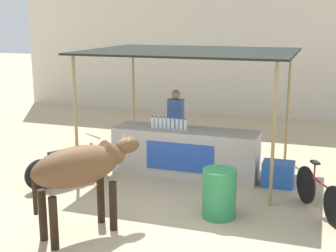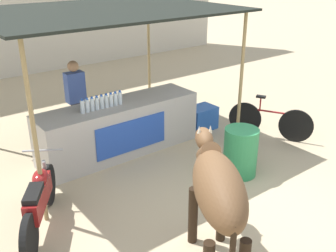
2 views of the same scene
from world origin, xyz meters
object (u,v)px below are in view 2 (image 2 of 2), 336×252
object	(u,v)px
stall_counter	(120,128)
cow	(217,189)
cooler_box	(201,118)
water_barrel	(240,152)
bicycle_leaning	(270,121)
vendor_behind_counter	(77,103)
motorcycle_parked	(39,200)

from	to	relation	value
stall_counter	cow	bearing A→B (deg)	-101.81
cooler_box	water_barrel	xyz separation A→B (m)	(-0.77, -1.80, 0.17)
bicycle_leaning	stall_counter	bearing A→B (deg)	155.10
vendor_behind_counter	water_barrel	distance (m)	3.13
stall_counter	vendor_behind_counter	xyz separation A→B (m)	(-0.46, 0.75, 0.37)
motorcycle_parked	bicycle_leaning	xyz separation A→B (m)	(4.68, 0.01, -0.08)
water_barrel	cow	xyz separation A→B (m)	(-1.81, -1.27, 0.63)
cooler_box	motorcycle_parked	world-z (taller)	motorcycle_parked
vendor_behind_counter	water_barrel	bearing A→B (deg)	-58.86
stall_counter	water_barrel	size ratio (longest dim) A/B	3.69
bicycle_leaning	cooler_box	bearing A→B (deg)	124.09
bicycle_leaning	motorcycle_parked	bearing A→B (deg)	-179.88
stall_counter	bicycle_leaning	xyz separation A→B (m)	(2.69, -1.25, -0.13)
bicycle_leaning	vendor_behind_counter	bearing A→B (deg)	147.53
motorcycle_parked	stall_counter	bearing A→B (deg)	32.33
cooler_box	bicycle_leaning	size ratio (longest dim) A/B	0.41
stall_counter	cow	world-z (taller)	cow
cooler_box	bicycle_leaning	world-z (taller)	bicycle_leaning
water_barrel	cow	size ratio (longest dim) A/B	0.47
stall_counter	cooler_box	distance (m)	1.93
vendor_behind_counter	motorcycle_parked	distance (m)	2.57
stall_counter	vendor_behind_counter	distance (m)	0.95
vendor_behind_counter	water_barrel	size ratio (longest dim) A/B	2.03
motorcycle_parked	cooler_box	bearing A→B (deg)	16.59
water_barrel	motorcycle_parked	world-z (taller)	motorcycle_parked
cooler_box	cow	world-z (taller)	cow
water_barrel	bicycle_leaning	world-z (taller)	bicycle_leaning
vendor_behind_counter	cooler_box	xyz separation A→B (m)	(2.37, -0.85, -0.61)
cow	bicycle_leaning	bearing A→B (deg)	29.72
stall_counter	water_barrel	world-z (taller)	stall_counter
vendor_behind_counter	motorcycle_parked	world-z (taller)	vendor_behind_counter
stall_counter	water_barrel	distance (m)	2.22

